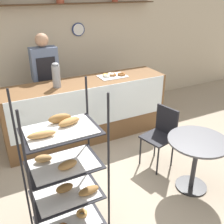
{
  "coord_description": "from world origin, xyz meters",
  "views": [
    {
      "loc": [
        -1.44,
        -2.3,
        2.37
      ],
      "look_at": [
        0.0,
        0.49,
        0.86
      ],
      "focal_mm": 42.0,
      "sensor_mm": 36.0,
      "label": 1
    }
  ],
  "objects_px": {
    "coffee_carafe": "(56,75)",
    "person_worker": "(46,80)",
    "cafe_table": "(196,152)",
    "donut_tray_counter": "(112,75)",
    "cafe_chair": "(162,131)",
    "pastry_rack": "(65,175)"
  },
  "relations": [
    {
      "from": "person_worker",
      "to": "coffee_carafe",
      "type": "height_order",
      "value": "person_worker"
    },
    {
      "from": "person_worker",
      "to": "cafe_table",
      "type": "xyz_separation_m",
      "value": [
        1.2,
        -2.35,
        -0.4
      ]
    },
    {
      "from": "cafe_table",
      "to": "cafe_chair",
      "type": "relative_size",
      "value": 0.84
    },
    {
      "from": "person_worker",
      "to": "donut_tray_counter",
      "type": "xyz_separation_m",
      "value": [
        0.98,
        -0.53,
        0.09
      ]
    },
    {
      "from": "pastry_rack",
      "to": "cafe_table",
      "type": "height_order",
      "value": "pastry_rack"
    },
    {
      "from": "coffee_carafe",
      "to": "pastry_rack",
      "type": "bearing_deg",
      "value": -104.89
    },
    {
      "from": "pastry_rack",
      "to": "coffee_carafe",
      "type": "bearing_deg",
      "value": 75.11
    },
    {
      "from": "donut_tray_counter",
      "to": "cafe_chair",
      "type": "bearing_deg",
      "value": -82.36
    },
    {
      "from": "coffee_carafe",
      "to": "donut_tray_counter",
      "type": "distance_m",
      "value": 0.98
    },
    {
      "from": "coffee_carafe",
      "to": "donut_tray_counter",
      "type": "relative_size",
      "value": 0.81
    },
    {
      "from": "cafe_chair",
      "to": "donut_tray_counter",
      "type": "bearing_deg",
      "value": 174.48
    },
    {
      "from": "pastry_rack",
      "to": "person_worker",
      "type": "xyz_separation_m",
      "value": [
        0.42,
        2.26,
        0.21
      ]
    },
    {
      "from": "cafe_chair",
      "to": "coffee_carafe",
      "type": "distance_m",
      "value": 1.73
    },
    {
      "from": "pastry_rack",
      "to": "cafe_table",
      "type": "distance_m",
      "value": 1.64
    },
    {
      "from": "donut_tray_counter",
      "to": "coffee_carafe",
      "type": "bearing_deg",
      "value": -175.74
    },
    {
      "from": "cafe_chair",
      "to": "coffee_carafe",
      "type": "height_order",
      "value": "coffee_carafe"
    },
    {
      "from": "coffee_carafe",
      "to": "person_worker",
      "type": "bearing_deg",
      "value": 91.88
    },
    {
      "from": "coffee_carafe",
      "to": "donut_tray_counter",
      "type": "bearing_deg",
      "value": 4.26
    },
    {
      "from": "cafe_chair",
      "to": "coffee_carafe",
      "type": "xyz_separation_m",
      "value": [
        -1.13,
        1.14,
        0.66
      ]
    },
    {
      "from": "cafe_table",
      "to": "donut_tray_counter",
      "type": "bearing_deg",
      "value": 96.86
    },
    {
      "from": "pastry_rack",
      "to": "donut_tray_counter",
      "type": "bearing_deg",
      "value": 50.97
    },
    {
      "from": "person_worker",
      "to": "cafe_chair",
      "type": "bearing_deg",
      "value": -56.57
    }
  ]
}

